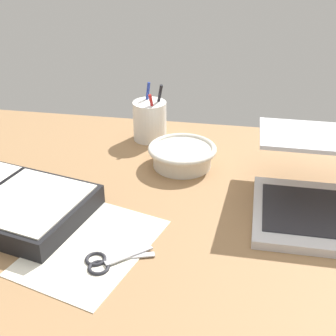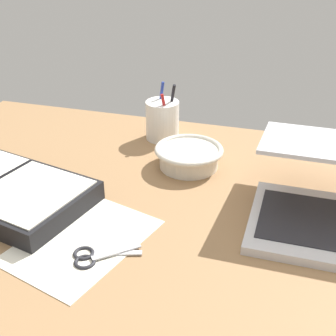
# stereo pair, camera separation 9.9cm
# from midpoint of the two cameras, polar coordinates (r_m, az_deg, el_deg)

# --- Properties ---
(desk_top) EXTENTS (1.40, 1.00, 0.02)m
(desk_top) POSITION_cam_midpoint_polar(r_m,az_deg,el_deg) (0.96, -3.33, -6.80)
(desk_top) COLOR #936D47
(desk_top) RESTS_ON ground
(laptop) EXTENTS (0.31, 0.35, 0.16)m
(laptop) POSITION_cam_midpoint_polar(r_m,az_deg,el_deg) (0.98, 16.58, -2.44)
(laptop) COLOR silver
(laptop) RESTS_ON desk_top
(bowl) EXTENTS (0.17, 0.17, 0.05)m
(bowl) POSITION_cam_midpoint_polar(r_m,az_deg,el_deg) (1.13, -0.62, 1.54)
(bowl) COLOR silver
(bowl) RESTS_ON desk_top
(pen_cup) EXTENTS (0.09, 0.09, 0.16)m
(pen_cup) POSITION_cam_midpoint_polar(r_m,az_deg,el_deg) (1.27, -4.47, 5.76)
(pen_cup) COLOR white
(pen_cup) RESTS_ON desk_top
(scissors) EXTENTS (0.12, 0.09, 0.01)m
(scissors) POSITION_cam_midpoint_polar(r_m,az_deg,el_deg) (0.85, -11.07, -11.26)
(scissors) COLOR #B7B7BC
(scissors) RESTS_ON desk_top
(paper_sheet_front) EXTENTS (0.26, 0.32, 0.00)m
(paper_sheet_front) POSITION_cam_midpoint_polar(r_m,az_deg,el_deg) (0.90, -12.48, -9.45)
(paper_sheet_front) COLOR silver
(paper_sheet_front) RESTS_ON desk_top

